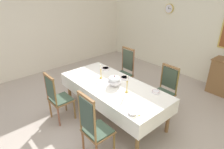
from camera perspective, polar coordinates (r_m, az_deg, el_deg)
ground at (r=4.34m, az=-0.27°, el=-12.19°), size 6.43×6.17×0.04m
back_wall at (r=6.05m, az=23.42°, el=14.13°), size 6.43×0.08×3.31m
left_wall at (r=6.35m, az=-20.63°, el=15.02°), size 0.08×6.17×3.31m
dining_table at (r=3.99m, az=0.30°, el=-3.95°), size 2.36×1.06×0.74m
tablecloth at (r=3.99m, az=0.30°, el=-3.86°), size 2.38×1.08×0.30m
chair_south_a at (r=4.08m, az=-15.61°, el=-6.36°), size 0.44×0.42×1.06m
chair_north_a at (r=5.01m, az=3.63°, el=1.17°), size 0.44×0.42×1.16m
chair_south_b at (r=3.16m, az=-5.28°, el=-14.94°), size 0.44×0.42×1.20m
chair_north_b at (r=4.33m, az=15.17°, el=-4.30°), size 0.44×0.42×1.07m
soup_tureen at (r=3.88m, az=0.70°, el=-1.83°), size 0.27×0.27×0.22m
candlestick_west at (r=4.17m, az=-3.27°, el=0.46°), size 0.07×0.07×0.32m
candlestick_east at (r=3.64m, az=4.41°, el=-3.31°), size 0.07×0.07×0.34m
bowl_near_left at (r=3.14m, az=6.00°, el=-11.08°), size 0.14×0.14×0.03m
bowl_near_right at (r=4.19m, az=3.73°, el=-0.94°), size 0.18×0.18×0.04m
bowl_far_left at (r=4.64m, az=-1.88°, el=1.78°), size 0.17×0.17×0.04m
bowl_far_right at (r=3.76m, az=12.67°, el=-4.93°), size 0.15×0.15×0.04m
spoon_primary at (r=3.11m, az=7.73°, el=-11.86°), size 0.03×0.18×0.01m
spoon_secondary at (r=4.29m, az=2.88°, el=-0.54°), size 0.03×0.18×0.01m
mounted_clock at (r=6.37m, az=16.41°, el=18.02°), size 0.27×0.06×0.27m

